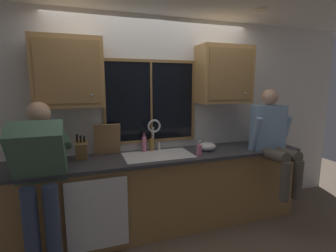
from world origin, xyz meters
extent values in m
cube|color=silver|center=(0.00, 0.06, 1.27)|extent=(5.85, 0.12, 2.55)
cylinder|color=#FFEAB2|center=(1.04, -0.60, 2.54)|extent=(0.14, 0.14, 0.01)
cube|color=black|center=(-0.06, -0.01, 1.52)|extent=(1.10, 0.02, 0.95)
cube|color=olive|center=(-0.06, -0.02, 2.02)|extent=(1.17, 0.02, 0.04)
cube|color=olive|center=(-0.06, -0.02, 1.03)|extent=(1.17, 0.02, 0.04)
cube|color=olive|center=(-0.63, -0.02, 1.52)|extent=(0.03, 0.02, 0.95)
cube|color=olive|center=(0.51, -0.02, 1.52)|extent=(0.03, 0.02, 0.95)
cube|color=olive|center=(-0.06, -0.02, 1.52)|extent=(0.02, 0.02, 0.95)
cube|color=#A07744|center=(0.00, -0.29, 0.44)|extent=(3.45, 0.58, 0.88)
cube|color=#38383D|center=(0.00, -0.31, 0.90)|extent=(3.51, 0.62, 0.04)
cube|color=white|center=(-0.79, -0.61, 0.46)|extent=(0.60, 0.02, 0.74)
cube|color=#B2844C|center=(-0.99, -0.17, 1.86)|extent=(0.69, 0.33, 0.72)
cube|color=#9D7443|center=(-0.99, -0.34, 1.86)|extent=(0.61, 0.01, 0.62)
sphere|color=#B2B2B7|center=(-0.78, -0.34, 1.63)|extent=(0.02, 0.02, 0.02)
cube|color=#B2844C|center=(0.86, -0.17, 1.86)|extent=(0.69, 0.33, 0.72)
cube|color=#9D7443|center=(0.86, -0.34, 1.86)|extent=(0.61, 0.01, 0.62)
sphere|color=#B2B2B7|center=(1.07, -0.34, 1.63)|extent=(0.02, 0.02, 0.02)
cube|color=silver|center=(-0.06, -0.30, 0.91)|extent=(0.80, 0.46, 0.02)
cube|color=beige|center=(-0.26, -0.30, 0.81)|extent=(0.36, 0.42, 0.20)
cube|color=beige|center=(0.14, -0.30, 0.81)|extent=(0.36, 0.42, 0.20)
cube|color=silver|center=(-0.06, -0.30, 0.81)|extent=(0.04, 0.42, 0.20)
cylinder|color=silver|center=(-0.06, -0.08, 1.07)|extent=(0.03, 0.03, 0.30)
torus|color=silver|center=(-0.06, -0.14, 1.24)|extent=(0.16, 0.02, 0.16)
cylinder|color=silver|center=(0.02, -0.08, 0.97)|extent=(0.03, 0.03, 0.09)
cylinder|color=#384260|center=(-1.35, -0.76, 0.44)|extent=(0.13, 0.13, 0.88)
cylinder|color=#384260|center=(-1.18, -0.76, 0.44)|extent=(0.13, 0.13, 0.88)
cube|color=#4C7259|center=(-1.26, -0.62, 1.13)|extent=(0.44, 0.48, 0.61)
sphere|color=tan|center=(-1.26, -0.42, 1.48)|extent=(0.21, 0.21, 0.21)
cylinder|color=#4C7259|center=(-1.48, -0.44, 1.18)|extent=(0.09, 0.52, 0.26)
cylinder|color=#4C7259|center=(-1.04, -0.44, 1.18)|extent=(0.09, 0.52, 0.26)
cylinder|color=#595147|center=(1.26, -0.69, 0.90)|extent=(0.14, 0.43, 0.16)
cylinder|color=#595147|center=(1.44, -0.69, 0.90)|extent=(0.14, 0.43, 0.16)
cylinder|color=#595147|center=(1.26, -0.91, 0.65)|extent=(0.11, 0.11, 0.46)
cylinder|color=#595147|center=(1.44, -0.91, 0.65)|extent=(0.11, 0.11, 0.46)
cube|color=#8CB2DB|center=(1.35, -0.47, 1.20)|extent=(0.42, 0.25, 0.56)
sphere|color=tan|center=(1.35, -0.47, 1.58)|extent=(0.20, 0.20, 0.20)
cylinder|color=#8CB2DB|center=(1.12, -0.52, 1.12)|extent=(0.08, 0.20, 0.47)
cylinder|color=#8CB2DB|center=(1.58, -0.52, 1.12)|extent=(0.08, 0.20, 0.47)
cube|color=olive|center=(-0.91, -0.21, 1.02)|extent=(0.12, 0.18, 0.25)
cylinder|color=black|center=(-0.94, -0.27, 1.18)|extent=(0.02, 0.05, 0.09)
cylinder|color=black|center=(-0.91, -0.26, 1.17)|extent=(0.02, 0.04, 0.08)
cylinder|color=black|center=(-0.87, -0.26, 1.16)|extent=(0.02, 0.04, 0.06)
cube|color=#997047|center=(-0.62, -0.09, 1.10)|extent=(0.30, 0.10, 0.37)
ellipsoid|color=silver|center=(0.59, -0.29, 0.97)|extent=(0.21, 0.21, 0.11)
cylinder|color=pink|center=(0.38, -0.48, 0.98)|extent=(0.06, 0.06, 0.13)
cylinder|color=silver|center=(0.38, -0.48, 1.07)|extent=(0.02, 0.02, 0.04)
cylinder|color=silver|center=(0.38, -0.50, 1.09)|extent=(0.01, 0.04, 0.01)
cylinder|color=pink|center=(-0.18, -0.10, 1.01)|extent=(0.05, 0.05, 0.19)
cylinder|color=#AD5B7A|center=(-0.18, -0.10, 1.13)|extent=(0.02, 0.02, 0.05)
cylinder|color=black|center=(-0.18, -0.10, 1.16)|extent=(0.03, 0.03, 0.01)
cylinder|color=olive|center=(-0.08, -0.08, 1.00)|extent=(0.06, 0.06, 0.15)
cylinder|color=brown|center=(-0.08, -0.08, 1.09)|extent=(0.03, 0.03, 0.04)
cylinder|color=black|center=(-0.08, -0.08, 1.12)|extent=(0.03, 0.03, 0.01)
camera|label=1|loc=(-0.88, -3.02, 1.74)|focal=26.85mm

